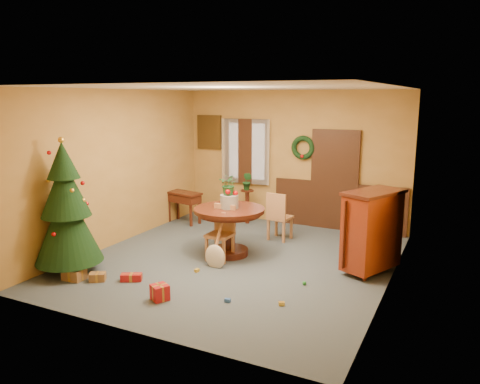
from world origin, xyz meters
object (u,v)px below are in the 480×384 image
Objects in this scene: sideboard at (372,229)px; writing_desk at (184,200)px; dining_table at (229,222)px; christmas_tree at (66,210)px; chair_near at (222,230)px.

writing_desk is at bearing 164.10° from sideboard.
dining_table is 2.70m from christmas_tree.
sideboard is at bearing -15.90° from writing_desk.
dining_table is at bearing 44.60° from christmas_tree.
dining_table is 1.32× the size of chair_near.
christmas_tree is (-1.90, -1.87, 0.43)m from dining_table.
chair_near reaches higher than dining_table.
writing_desk is 4.48m from sideboard.
chair_near is at bearing 41.46° from christmas_tree.
dining_table is 0.93× the size of sideboard.
writing_desk is at bearing 90.00° from christmas_tree.
dining_table is 0.57× the size of christmas_tree.
dining_table is 0.24m from chair_near.
chair_near is (-0.03, -0.22, -0.09)m from dining_table.
christmas_tree is 4.81m from sideboard.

